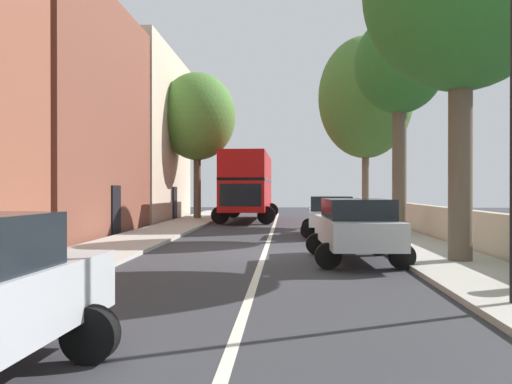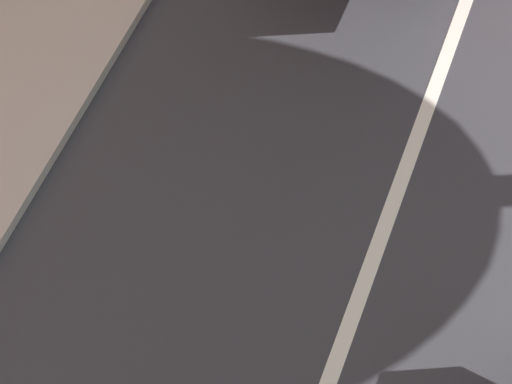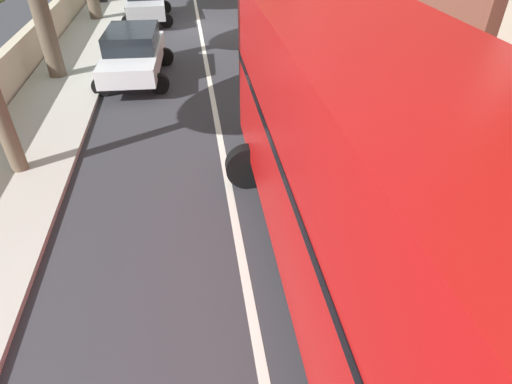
# 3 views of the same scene
# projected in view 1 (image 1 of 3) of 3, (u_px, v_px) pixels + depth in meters

# --- Properties ---
(ground_plane) EXTENTS (84.00, 84.00, 0.00)m
(ground_plane) POSITION_uv_depth(u_px,v_px,m) (265.00, 253.00, 16.39)
(ground_plane) COLOR #333338
(road_centre_line) EXTENTS (0.16, 54.00, 0.01)m
(road_centre_line) POSITION_uv_depth(u_px,v_px,m) (265.00, 253.00, 16.39)
(road_centre_line) COLOR silver
(road_centre_line) RESTS_ON ground
(sidewalk_left) EXTENTS (2.60, 60.00, 0.12)m
(sidewalk_left) POSITION_uv_depth(u_px,v_px,m) (105.00, 250.00, 16.66)
(sidewalk_left) COLOR #B2ADA3
(sidewalk_left) RESTS_ON ground
(sidewalk_right) EXTENTS (2.60, 60.00, 0.12)m
(sidewalk_right) POSITION_uv_depth(u_px,v_px,m) (429.00, 252.00, 16.11)
(sidewalk_right) COLOR #B2ADA3
(sidewalk_right) RESTS_ON ground
(boundary_wall_right) EXTENTS (0.36, 54.00, 1.28)m
(boundary_wall_right) POSITION_uv_depth(u_px,v_px,m) (483.00, 233.00, 16.02)
(boundary_wall_right) COLOR beige
(boundary_wall_right) RESTS_ON ground
(double_decker_bus) EXTENTS (3.62, 10.27, 4.06)m
(double_decker_bus) POSITION_uv_depth(u_px,v_px,m) (248.00, 183.00, 33.45)
(double_decker_bus) COLOR #B80F0F
(double_decker_bus) RESTS_ON ground
(parked_car_silver_right_1) EXTENTS (2.54, 4.66, 1.68)m
(parked_car_silver_right_1) POSITION_uv_depth(u_px,v_px,m) (356.00, 226.00, 14.47)
(parked_car_silver_right_1) COLOR #B7BABF
(parked_car_silver_right_1) RESTS_ON ground
(parked_car_white_right_2) EXTENTS (2.59, 4.45, 1.65)m
(parked_car_white_right_2) POSITION_uv_depth(u_px,v_px,m) (331.00, 213.00, 22.59)
(parked_car_white_right_2) COLOR silver
(parked_car_white_right_2) RESTS_ON ground
(street_tree_right_1) EXTENTS (3.65, 3.65, 8.88)m
(street_tree_right_1) POSITION_uv_depth(u_px,v_px,m) (399.00, 68.00, 22.00)
(street_tree_right_1) COLOR brown
(street_tree_right_1) RESTS_ON sidewalk_right
(street_tree_left_2) EXTENTS (4.88, 4.88, 9.24)m
(street_tree_left_2) POSITION_uv_depth(u_px,v_px,m) (197.00, 117.00, 34.57)
(street_tree_left_2) COLOR brown
(street_tree_left_2) RESTS_ON sidewalk_left
(street_tree_right_3) EXTENTS (4.90, 4.90, 9.78)m
(street_tree_right_3) POSITION_uv_depth(u_px,v_px,m) (366.00, 98.00, 28.25)
(street_tree_right_3) COLOR brown
(street_tree_right_3) RESTS_ON sidewalk_right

